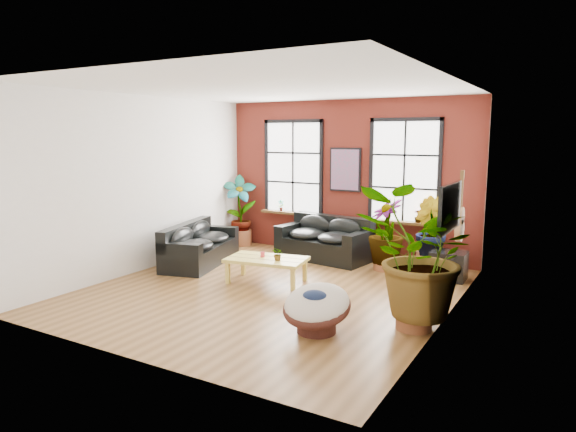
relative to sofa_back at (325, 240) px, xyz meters
name	(u,v)px	position (x,y,z in m)	size (l,w,h in m)	color
room	(275,191)	(0.20, -2.46, 1.32)	(6.04, 6.54, 3.54)	brown
sofa_back	(325,240)	(0.00, 0.00, 0.00)	(2.15, 1.27, 0.93)	black
sofa_left	(198,246)	(-2.16, -1.74, -0.03)	(1.42, 2.33, 0.86)	black
coffee_table	(267,261)	(-0.14, -2.21, -0.01)	(1.56, 1.05, 0.56)	#D5C04D
papasan_chair	(317,307)	(1.77, -3.95, -0.06)	(0.98, 1.00, 0.71)	#421E17
poster	(345,170)	(0.20, 0.57, 1.53)	(0.74, 0.06, 0.98)	black
tv_wall_unit	(453,212)	(3.14, -2.01, 1.12)	(0.13, 1.86, 1.20)	black
media_box	(448,265)	(2.76, -0.34, -0.15)	(0.66, 0.55, 0.54)	black
pot_back_left	(241,237)	(-2.44, 0.26, -0.23)	(0.63, 0.63, 0.38)	brown
pot_back_right	(429,260)	(2.26, 0.19, -0.23)	(0.64, 0.64, 0.39)	brown
pot_right_wall	(414,316)	(2.91, -3.16, -0.23)	(0.64, 0.64, 0.37)	brown
pot_mid	(385,262)	(1.48, -0.27, -0.26)	(0.53, 0.53, 0.33)	brown
floor_plant_back_left	(240,207)	(-2.46, 0.23, 0.53)	(0.84, 0.57, 1.60)	#16551C
floor_plant_back_right	(429,230)	(2.24, 0.16, 0.40)	(0.74, 0.60, 1.35)	#16551C
floor_plant_right_wall	(417,255)	(2.93, -3.18, 0.66)	(1.65, 1.43, 1.83)	#16551C
floor_plant_mid	(386,231)	(1.48, -0.25, 0.38)	(0.74, 0.74, 1.31)	#16551C
table_plant	(278,254)	(0.15, -2.27, 0.16)	(0.22, 0.19, 0.24)	#16551C
sill_plant_left	(281,205)	(-1.45, 0.52, 0.61)	(0.14, 0.10, 0.27)	#16551C
sill_plant_right	(418,216)	(1.90, 0.52, 0.61)	(0.15, 0.15, 0.27)	#16551C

